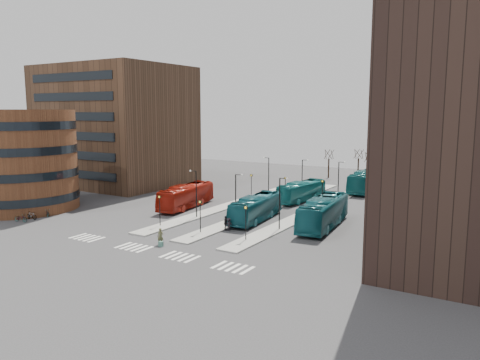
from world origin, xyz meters
The scene contains 23 objects.
ground centered at (0.00, 0.00, 0.00)m, with size 160.00×160.00×0.00m, color #313133.
island_left centered at (-4.00, 30.00, 0.07)m, with size 2.50×45.00×0.15m, color gray.
island_mid centered at (2.00, 30.00, 0.07)m, with size 2.50×45.00×0.15m, color gray.
island_right centered at (8.00, 30.00, 0.07)m, with size 2.50×45.00×0.15m, color gray.
suitcase centered at (1.22, 5.62, 0.27)m, with size 0.44×0.35×0.54m, color navy.
red_bus centered at (-8.64, 22.61, 1.67)m, with size 2.81×12.01×3.34m, color maroon.
teal_bus_a centered at (3.88, 20.82, 1.61)m, with size 2.70×11.53×3.21m, color #12505B.
teal_bus_b centered at (3.56, 35.68, 1.55)m, with size 2.60×11.12×3.10m, color #15696C.
teal_bus_c centered at (12.45, 22.04, 1.80)m, with size 3.03×12.95×3.61m, color #13565F.
teal_bus_d centered at (9.51, 49.56, 1.84)m, with size 3.09×13.20×3.68m, color #12595D.
traveller centered at (0.75, 6.13, 0.88)m, with size 0.64×0.42×1.76m, color brown.
commuter_a centered at (-8.66, 19.02, 0.81)m, with size 0.79×0.61×1.62m, color black.
commuter_b centered at (3.29, 14.63, 0.86)m, with size 1.01×0.42×1.72m, color black.
commuter_c centered at (3.67, 14.71, 0.75)m, with size 0.97×0.56×1.50m, color black.
bicycle_near centered at (-21.00, 4.77, 0.50)m, with size 0.66×1.89×0.99m, color gray.
bicycle_mid centered at (-21.00, 6.23, 0.52)m, with size 0.49×1.72×1.04m, color gray.
bicycle_far centered at (-21.00, 8.39, 0.49)m, with size 0.65×1.88×0.99m, color gray.
crosswalk_stripes centered at (1.75, 4.00, 0.01)m, with size 22.35×2.40×0.01m.
round_building centered at (-28.00, 10.00, 6.99)m, with size 15.16×15.16×14.00m.
office_block centered at (-34.00, 33.98, 11.00)m, with size 25.00×20.12×22.00m.
sign_poles centered at (1.60, 23.00, 2.41)m, with size 12.45×22.12×3.65m.
lamp_posts centered at (2.64, 28.00, 3.58)m, with size 14.04×20.24×6.12m.
bare_trees centered at (2.67, 62.67, 2.72)m, with size 10.97×8.14×5.90m.
Camera 1 is at (32.37, -29.89, 13.84)m, focal length 35.00 mm.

